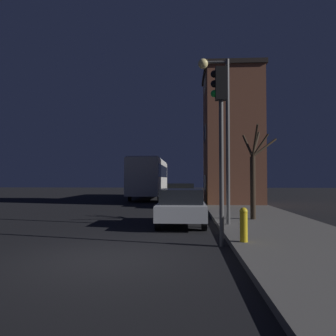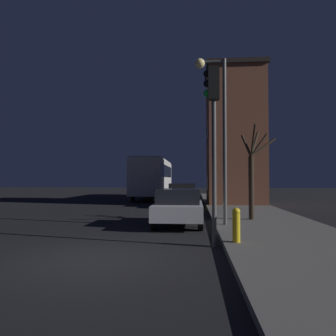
# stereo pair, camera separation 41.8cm
# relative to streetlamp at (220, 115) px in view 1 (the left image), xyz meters

# --- Properties ---
(ground_plane) EXTENTS (120.00, 120.00, 0.00)m
(ground_plane) POSITION_rel_streetlamp_xyz_m (-3.12, -4.71, -4.17)
(ground_plane) COLOR black
(sidewalk) EXTENTS (4.02, 60.00, 0.15)m
(sidewalk) POSITION_rel_streetlamp_xyz_m (1.92, -4.71, -4.09)
(sidewalk) COLOR #514F4C
(sidewalk) RESTS_ON ground
(brick_building) EXTENTS (3.96, 5.28, 9.35)m
(brick_building) POSITION_rel_streetlamp_xyz_m (1.97, 11.30, 0.68)
(brick_building) COLOR brown
(brick_building) RESTS_ON sidewalk
(streetlamp) EXTENTS (1.16, 0.37, 6.14)m
(streetlamp) POSITION_rel_streetlamp_xyz_m (0.00, 0.00, 0.00)
(streetlamp) COLOR #4C4C4C
(streetlamp) RESTS_ON sidewalk
(traffic_light) EXTENTS (0.43, 0.24, 4.85)m
(traffic_light) POSITION_rel_streetlamp_xyz_m (-0.34, -3.23, -0.72)
(traffic_light) COLOR #4C4C4C
(traffic_light) RESTS_ON ground
(bare_tree) EXTENTS (1.46, 2.09, 3.75)m
(bare_tree) POSITION_rel_streetlamp_xyz_m (1.55, 1.62, -2.18)
(bare_tree) COLOR #2D2319
(bare_tree) RESTS_ON sidewalk
(bus) EXTENTS (2.58, 11.90, 3.57)m
(bus) POSITION_rel_streetlamp_xyz_m (-4.66, 18.26, -2.04)
(bus) COLOR beige
(bus) RESTS_ON ground
(car_near_lane) EXTENTS (1.81, 3.82, 1.42)m
(car_near_lane) POSITION_rel_streetlamp_xyz_m (-1.45, 0.65, -3.43)
(car_near_lane) COLOR #B7BABF
(car_near_lane) RESTS_ON ground
(car_mid_lane) EXTENTS (1.90, 4.41, 1.52)m
(car_mid_lane) POSITION_rel_streetlamp_xyz_m (-1.61, 9.67, -3.37)
(car_mid_lane) COLOR olive
(car_mid_lane) RESTS_ON ground
(fire_hydrant) EXTENTS (0.21, 0.21, 0.91)m
(fire_hydrant) POSITION_rel_streetlamp_xyz_m (0.26, -3.35, -3.54)
(fire_hydrant) COLOR gold
(fire_hydrant) RESTS_ON sidewalk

